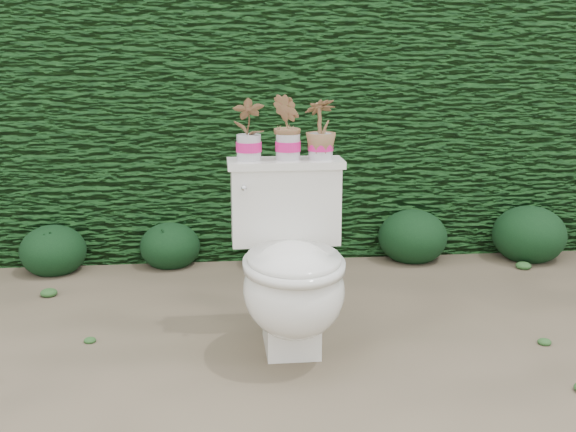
{
  "coord_description": "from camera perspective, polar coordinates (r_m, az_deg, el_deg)",
  "views": [
    {
      "loc": [
        -0.08,
        -2.98,
        1.29
      ],
      "look_at": [
        0.22,
        -0.03,
        0.55
      ],
      "focal_mm": 45.0,
      "sensor_mm": 36.0,
      "label": 1
    }
  ],
  "objects": [
    {
      "name": "ground",
      "position": [
        3.25,
        -3.97,
        -9.42
      ],
      "size": [
        60.0,
        60.0,
        0.0
      ],
      "primitive_type": "plane",
      "color": "#83745A",
      "rests_on": "ground"
    },
    {
      "name": "potted_plant_right",
      "position": [
        3.12,
        2.61,
        6.75
      ],
      "size": [
        0.18,
        0.18,
        0.24
      ],
      "primitive_type": "imported",
      "rotation": [
        0.0,
        0.0,
        3.53
      ],
      "color": "#438228",
      "rests_on": "toilet"
    },
    {
      "name": "liriope_clump_6",
      "position": [
        4.52,
        18.54,
        -1.06
      ],
      "size": [
        0.43,
        0.43,
        0.35
      ],
      "primitive_type": "ellipsoid",
      "color": "#133817",
      "rests_on": "ground"
    },
    {
      "name": "potted_plant_center",
      "position": [
        3.1,
        0.0,
        6.92
      ],
      "size": [
        0.15,
        0.17,
        0.27
      ],
      "primitive_type": "imported",
      "rotation": [
        0.0,
        0.0,
        4.92
      ],
      "color": "#438228",
      "rests_on": "toilet"
    },
    {
      "name": "liriope_clump_3",
      "position": [
        4.23,
        -9.32,
        -1.98
      ],
      "size": [
        0.35,
        0.35,
        0.28
      ],
      "primitive_type": "ellipsoid",
      "color": "#133817",
      "rests_on": "ground"
    },
    {
      "name": "hedge",
      "position": [
        4.61,
        -4.81,
        7.85
      ],
      "size": [
        8.0,
        1.0,
        1.6
      ],
      "primitive_type": "cube",
      "color": "#1E541C",
      "rests_on": "ground"
    },
    {
      "name": "potted_plant_left",
      "position": [
        3.08,
        -3.13,
        6.75
      ],
      "size": [
        0.14,
        0.09,
        0.25
      ],
      "primitive_type": "imported",
      "rotation": [
        0.0,
        0.0,
        3.16
      ],
      "color": "#438228",
      "rests_on": "toilet"
    },
    {
      "name": "liriope_clump_4",
      "position": [
        4.16,
        -0.47,
        -1.73
      ],
      "size": [
        0.4,
        0.4,
        0.32
      ],
      "primitive_type": "ellipsoid",
      "color": "#133817",
      "rests_on": "ground"
    },
    {
      "name": "toilet",
      "position": [
        2.98,
        0.28,
        -4.28
      ],
      "size": [
        0.5,
        0.68,
        0.78
      ],
      "rotation": [
        0.0,
        0.0,
        0.01
      ],
      "color": "white",
      "rests_on": "ground"
    },
    {
      "name": "liriope_clump_5",
      "position": [
        4.34,
        9.83,
        -1.27
      ],
      "size": [
        0.41,
        0.41,
        0.33
      ],
      "primitive_type": "ellipsoid",
      "color": "#133817",
      "rests_on": "ground"
    },
    {
      "name": "liriope_clump_2",
      "position": [
        4.26,
        -18.09,
        -2.27
      ],
      "size": [
        0.37,
        0.37,
        0.29
      ],
      "primitive_type": "ellipsoid",
      "color": "#133817",
      "rests_on": "ground"
    }
  ]
}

